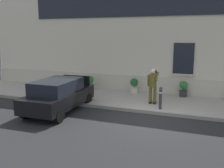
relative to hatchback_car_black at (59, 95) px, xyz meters
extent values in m
plane|color=#232326|center=(4.02, 0.18, -0.79)|extent=(80.00, 80.00, 0.00)
cube|color=#99968E|center=(4.02, 2.98, -0.71)|extent=(24.00, 3.60, 0.15)
cube|color=gray|center=(4.02, 1.12, -0.71)|extent=(24.00, 0.12, 0.15)
cube|color=beige|center=(4.02, 5.48, 2.96)|extent=(24.00, 1.40, 7.50)
cube|color=#BCB7A8|center=(4.02, 4.76, -0.24)|extent=(24.00, 0.08, 1.10)
cube|color=black|center=(5.01, 4.75, 1.41)|extent=(1.10, 0.06, 1.70)
cube|color=#BCB7A8|center=(5.01, 4.72, 0.51)|extent=(1.30, 0.12, 0.10)
cube|color=black|center=(4.02, 4.75, 4.41)|extent=(16.80, 0.06, 1.40)
cube|color=black|center=(0.00, 0.02, -0.17)|extent=(1.86, 4.05, 0.64)
cube|color=black|center=(0.00, -0.13, 0.43)|extent=(1.60, 2.44, 0.56)
cube|color=black|center=(-0.06, 2.03, -0.39)|extent=(1.66, 0.15, 0.20)
cube|color=yellow|center=(-0.06, 2.03, -0.21)|extent=(0.52, 0.03, 0.12)
cube|color=#B21414|center=(-0.81, 2.01, 0.05)|extent=(0.16, 0.04, 0.18)
cube|color=#B21414|center=(0.70, 2.05, 0.05)|extent=(0.16, 0.04, 0.18)
cube|color=black|center=(-0.05, 1.77, 0.33)|extent=(1.49, 0.10, 0.60)
cylinder|color=black|center=(-0.76, -1.40, -0.49)|extent=(0.22, 0.61, 0.60)
cylinder|color=black|center=(0.83, -1.36, -0.49)|extent=(0.22, 0.61, 0.60)
cylinder|color=black|center=(-0.83, 1.40, -0.49)|extent=(0.22, 0.61, 0.60)
cylinder|color=black|center=(0.76, 1.44, -0.49)|extent=(0.22, 0.61, 0.60)
cylinder|color=#333338|center=(4.38, 1.53, -0.16)|extent=(0.14, 0.14, 0.95)
sphere|color=#333338|center=(4.38, 1.53, 0.33)|extent=(0.15, 0.15, 0.15)
cylinder|color=silver|center=(4.38, 1.53, 0.13)|extent=(0.15, 0.15, 0.06)
cylinder|color=#514C1E|center=(3.75, 2.29, -0.19)|extent=(0.15, 0.15, 0.82)
cube|color=black|center=(3.75, 2.35, -0.59)|extent=(0.12, 0.28, 0.10)
cylinder|color=#514C1E|center=(3.97, 2.29, -0.19)|extent=(0.15, 0.15, 0.82)
cube|color=black|center=(3.97, 2.35, -0.59)|extent=(0.12, 0.28, 0.10)
cylinder|color=#514C1E|center=(3.86, 2.27, 0.53)|extent=(0.34, 0.39, 0.65)
sphere|color=tan|center=(3.86, 2.23, 0.98)|extent=(0.22, 0.22, 0.22)
sphere|color=silver|center=(3.86, 2.23, 1.01)|extent=(0.21, 0.21, 0.21)
cylinder|color=#514C1E|center=(3.64, 2.24, 0.52)|extent=(0.09, 0.14, 0.57)
cylinder|color=#514C1E|center=(4.06, 2.24, 0.74)|extent=(0.09, 0.44, 0.39)
cube|color=black|center=(4.01, 2.21, 0.96)|extent=(0.07, 0.02, 0.15)
cylinder|color=#606B38|center=(-0.42, 4.17, -0.47)|extent=(0.40, 0.40, 0.34)
cylinder|color=#606B38|center=(-0.42, 4.17, -0.33)|extent=(0.44, 0.44, 0.05)
cylinder|color=#47331E|center=(-0.42, 4.17, -0.18)|extent=(0.04, 0.04, 0.24)
sphere|color=#286B2D|center=(-0.42, 4.17, 0.00)|extent=(0.44, 0.44, 0.44)
sphere|color=#286B2D|center=(-0.32, 4.12, -0.10)|extent=(0.24, 0.24, 0.24)
cylinder|color=beige|center=(2.35, 4.28, -0.47)|extent=(0.40, 0.40, 0.34)
cylinder|color=beige|center=(2.35, 4.28, -0.33)|extent=(0.44, 0.44, 0.05)
cylinder|color=#47331E|center=(2.35, 4.28, -0.18)|extent=(0.04, 0.04, 0.24)
sphere|color=#1E5628|center=(2.35, 4.28, 0.00)|extent=(0.44, 0.44, 0.44)
sphere|color=#1E5628|center=(2.45, 4.23, -0.10)|extent=(0.24, 0.24, 0.24)
cylinder|color=#2D2D30|center=(5.12, 4.34, -0.47)|extent=(0.40, 0.40, 0.34)
cylinder|color=#2D2D30|center=(5.12, 4.34, -0.33)|extent=(0.44, 0.44, 0.05)
cylinder|color=#47331E|center=(5.12, 4.34, -0.18)|extent=(0.04, 0.04, 0.24)
sphere|color=#286B2D|center=(5.12, 4.34, 0.00)|extent=(0.44, 0.44, 0.44)
sphere|color=#286B2D|center=(5.22, 4.29, -0.10)|extent=(0.24, 0.24, 0.24)
camera|label=1|loc=(6.30, -9.68, 2.71)|focal=40.65mm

